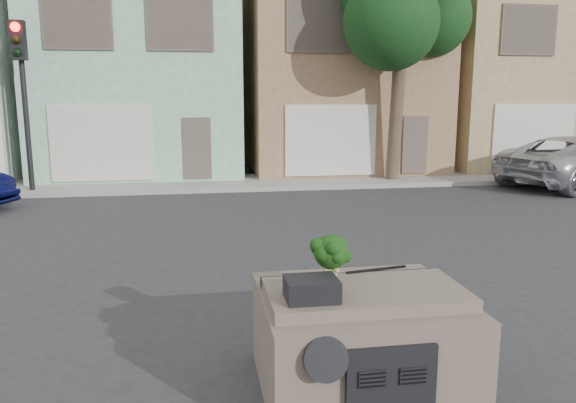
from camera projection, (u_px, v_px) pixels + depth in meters
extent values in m
plane|color=#303033|center=(304.00, 289.00, 8.70)|extent=(120.00, 120.00, 0.00)
cube|color=gray|center=(245.00, 182.00, 18.86)|extent=(40.00, 3.00, 0.15)
cube|color=#94C8A3|center=(143.00, 74.00, 21.49)|extent=(7.20, 8.20, 7.55)
cube|color=#957051|center=(333.00, 75.00, 22.68)|extent=(7.20, 8.20, 7.55)
cube|color=tan|center=(505.00, 76.00, 23.88)|extent=(7.20, 8.20, 7.55)
cube|color=black|center=(25.00, 109.00, 16.39)|extent=(0.40, 0.40, 5.10)
cube|color=#133714|center=(398.00, 55.00, 18.20)|extent=(4.40, 4.00, 8.50)
cube|color=#68584E|center=(360.00, 336.00, 5.68)|extent=(2.00, 1.80, 1.12)
cube|color=black|center=(312.00, 289.00, 5.13)|extent=(0.48, 0.38, 0.20)
cube|color=black|center=(376.00, 269.00, 5.99)|extent=(0.69, 0.15, 0.02)
cube|color=black|center=(331.00, 259.00, 5.54)|extent=(0.50, 0.50, 0.51)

